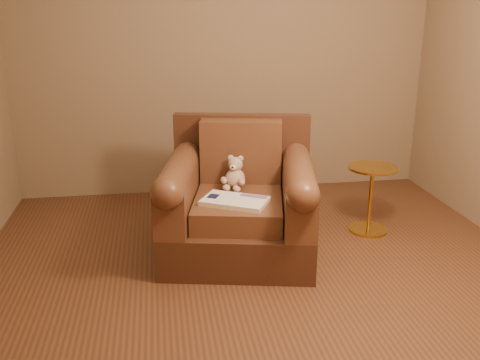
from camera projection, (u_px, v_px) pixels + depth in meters
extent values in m
plane|color=#57331E|center=(264.00, 283.00, 3.61)|extent=(4.00, 4.00, 0.00)
cube|color=#826B50|center=(224.00, 54.00, 5.07)|extent=(4.00, 0.02, 2.70)
cube|color=#826B50|center=(432.00, 193.00, 1.32)|extent=(4.00, 0.02, 2.70)
cube|color=#412415|center=(239.00, 234.00, 4.03)|extent=(1.27, 1.23, 0.30)
cube|color=#412415|center=(242.00, 155.00, 4.31)|extent=(1.08, 0.33, 0.67)
cube|color=brown|center=(238.00, 207.00, 3.90)|extent=(0.77, 0.87, 0.16)
cube|color=brown|center=(241.00, 151.00, 4.16)|extent=(0.65, 0.30, 0.49)
cube|color=brown|center=(179.00, 195.00, 3.90)|extent=(0.40, 0.94, 0.35)
cube|color=brown|center=(298.00, 197.00, 3.86)|extent=(0.40, 0.94, 0.35)
cylinder|color=brown|center=(178.00, 172.00, 3.84)|extent=(0.40, 0.94, 0.22)
cylinder|color=brown|center=(299.00, 174.00, 3.80)|extent=(0.40, 0.94, 0.22)
ellipsoid|color=tan|center=(235.00, 179.00, 4.05)|extent=(0.15, 0.14, 0.16)
sphere|color=tan|center=(235.00, 164.00, 4.03)|extent=(0.11, 0.11, 0.11)
ellipsoid|color=tan|center=(231.00, 158.00, 4.03)|extent=(0.04, 0.03, 0.04)
ellipsoid|color=tan|center=(241.00, 159.00, 4.01)|extent=(0.04, 0.03, 0.04)
ellipsoid|color=beige|center=(233.00, 167.00, 3.98)|extent=(0.05, 0.03, 0.04)
sphere|color=black|center=(233.00, 167.00, 3.96)|extent=(0.02, 0.02, 0.02)
ellipsoid|color=tan|center=(224.00, 180.00, 4.02)|extent=(0.05, 0.10, 0.05)
ellipsoid|color=tan|center=(242.00, 182.00, 3.98)|extent=(0.05, 0.10, 0.05)
ellipsoid|color=tan|center=(226.00, 188.00, 4.00)|extent=(0.06, 0.10, 0.05)
ellipsoid|color=tan|center=(237.00, 189.00, 3.97)|extent=(0.06, 0.10, 0.05)
cube|color=beige|center=(235.00, 201.00, 3.75)|extent=(0.52, 0.45, 0.03)
cube|color=white|center=(220.00, 197.00, 3.78)|extent=(0.32, 0.34, 0.00)
cube|color=white|center=(250.00, 201.00, 3.71)|extent=(0.32, 0.34, 0.00)
cube|color=beige|center=(235.00, 199.00, 3.74)|extent=(0.14, 0.24, 0.00)
cube|color=#0F1638|center=(213.00, 196.00, 3.79)|extent=(0.11, 0.12, 0.00)
cube|color=slate|center=(254.00, 196.00, 3.79)|extent=(0.20, 0.15, 0.00)
cylinder|color=gold|center=(368.00, 229.00, 4.45)|extent=(0.32, 0.32, 0.02)
cylinder|color=gold|center=(370.00, 199.00, 4.37)|extent=(0.03, 0.03, 0.52)
cylinder|color=gold|center=(373.00, 168.00, 4.28)|extent=(0.40, 0.40, 0.02)
cylinder|color=gold|center=(373.00, 169.00, 4.29)|extent=(0.03, 0.03, 0.02)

